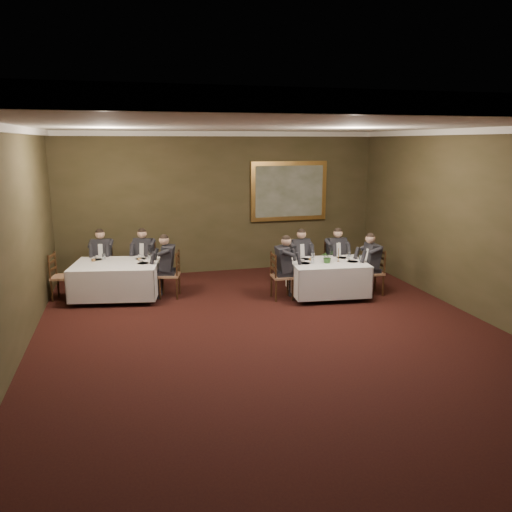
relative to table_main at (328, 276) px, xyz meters
name	(u,v)px	position (x,y,z in m)	size (l,w,h in m)	color
ground	(280,344)	(-1.76, -2.24, -0.45)	(10.00, 10.00, 0.00)	black
ceiling	(282,125)	(-1.76, -2.24, 3.05)	(8.00, 10.00, 0.10)	silver
back_wall	(221,203)	(-1.76, 2.76, 1.30)	(8.00, 0.10, 3.50)	#36321B
left_wall	(2,254)	(-5.76, -2.24, 1.30)	(0.10, 10.00, 3.50)	#36321B
right_wall	(497,229)	(2.24, -2.24, 1.30)	(0.10, 10.00, 3.50)	#36321B
crown_molding	(282,129)	(-1.76, -2.24, 2.99)	(8.00, 10.00, 0.12)	white
table_main	(328,276)	(0.00, 0.00, 0.00)	(1.71, 1.37, 0.67)	black
table_second	(117,278)	(-4.36, 1.02, 0.00)	(1.97, 1.63, 0.67)	black
chair_main_backleft	(299,275)	(-0.34, 0.86, -0.17)	(0.48, 0.46, 1.00)	#976D4D
diner_main_backleft	(299,265)	(-0.34, 0.84, 0.06)	(0.45, 0.51, 1.35)	black
chair_main_backright	(335,273)	(0.50, 0.77, -0.17)	(0.45, 0.43, 1.00)	#976D4D
diner_main_backright	(335,264)	(0.51, 0.76, 0.06)	(0.43, 0.49, 1.35)	black
chair_main_endleft	(281,286)	(-1.00, 0.10, -0.17)	(0.44, 0.45, 1.00)	#976D4D
diner_main_endleft	(282,275)	(-0.99, 0.10, 0.06)	(0.49, 0.43, 1.35)	black
chair_main_endright	(372,282)	(1.00, -0.10, -0.17)	(0.43, 0.45, 1.00)	#976D4D
diner_main_endright	(372,271)	(0.99, -0.10, 0.06)	(0.49, 0.43, 1.35)	black
chair_sec_backleft	(104,275)	(-4.67, 1.99, -0.17)	(0.49, 0.48, 1.00)	#976D4D
diner_sec_backleft	(103,265)	(-4.68, 1.98, 0.06)	(0.46, 0.53, 1.35)	black
chair_sec_backright	(146,274)	(-3.74, 1.83, -0.17)	(0.57, 0.56, 1.00)	#976D4D
diner_sec_backright	(145,264)	(-3.74, 1.82, 0.06)	(0.56, 0.60, 1.35)	black
chair_sec_endright	(170,284)	(-3.26, 0.82, -0.17)	(0.51, 0.53, 1.00)	#976D4D
diner_sec_endright	(169,274)	(-3.28, 0.83, 0.06)	(0.56, 0.50, 1.35)	black
chair_sec_endleft	(63,286)	(-5.47, 1.21, -0.17)	(0.50, 0.52, 1.00)	#976D4D
centerpiece	(327,256)	(-0.05, -0.08, 0.45)	(0.25, 0.22, 0.28)	#2D5926
candlestick	(338,254)	(0.22, -0.03, 0.47)	(0.06, 0.06, 0.43)	#B68137
place_setting_table_main	(307,257)	(-0.34, 0.40, 0.35)	(0.33, 0.31, 0.14)	white
place_setting_table_second	(99,258)	(-4.71, 1.49, 0.35)	(0.33, 0.31, 0.14)	white
painting	(289,191)	(0.00, 2.70, 1.56)	(2.02, 0.09, 1.52)	#DCAA50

